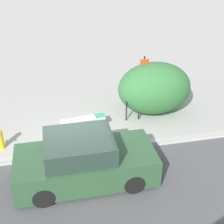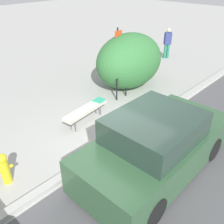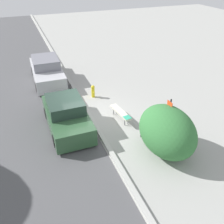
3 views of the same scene
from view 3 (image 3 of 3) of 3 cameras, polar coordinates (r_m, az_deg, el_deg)
ground_plane at (r=13.02m, az=-4.70°, el=-1.78°), size 60.00×60.00×0.00m
curb at (r=12.98m, az=-4.71°, el=-1.54°), size 60.00×0.20×0.13m
bench at (r=12.80m, az=2.01°, el=-0.08°), size 1.69×0.55×0.49m
bike_rack at (r=11.40m, az=7.30°, el=-4.32°), size 0.55×0.06×0.83m
sign_post at (r=10.82m, az=12.77°, el=-1.43°), size 0.36×0.08×2.30m
fire_hydrant at (r=15.00m, az=-4.37°, el=4.85°), size 0.36×0.22×0.77m
shrub_hedge at (r=10.62m, az=12.45°, el=-4.33°), size 2.93×2.12×2.08m
parked_car_near at (r=12.26m, az=-10.35°, el=-0.79°), size 4.01×1.83×1.51m
parked_car_far at (r=17.58m, az=-14.66°, el=9.07°), size 4.61×1.93×1.57m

